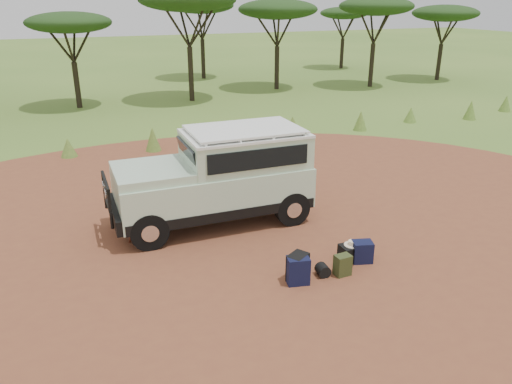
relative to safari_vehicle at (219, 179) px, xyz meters
name	(u,v)px	position (x,y,z in m)	size (l,w,h in m)	color
ground	(232,253)	(-0.31, -1.77, -1.17)	(140.00, 140.00, 0.00)	#51792B
dirt_clearing	(232,253)	(-0.31, -1.77, -1.16)	(23.00, 23.00, 0.01)	brown
grass_fringe	(157,141)	(-0.20, 6.90, -0.76)	(36.60, 1.60, 0.90)	#51792B
acacia_treeline	(120,8)	(0.44, 18.04, 3.71)	(46.70, 13.20, 6.26)	black
safari_vehicle	(219,179)	(0.00, 0.00, 0.00)	(5.04, 2.07, 2.41)	beige
walking_staff	(132,214)	(-2.27, -0.48, -0.40)	(0.04, 0.04, 1.56)	brown
backpack_black	(298,267)	(0.55, -3.35, -0.87)	(0.43, 0.32, 0.59)	black
backpack_navy	(298,270)	(0.50, -3.46, -0.87)	(0.44, 0.32, 0.58)	#121538
backpack_olive	(343,265)	(1.50, -3.53, -0.94)	(0.33, 0.24, 0.46)	#424821
duffel_navy	(362,252)	(2.20, -3.20, -0.92)	(0.43, 0.32, 0.48)	#121538
hard_case	(352,253)	(2.03, -3.07, -0.98)	(0.53, 0.37, 0.37)	black
stuff_sack	(323,270)	(1.11, -3.41, -1.03)	(0.27, 0.27, 0.27)	black
safari_hat	(352,244)	(2.03, -3.07, -0.75)	(0.37, 0.37, 0.11)	beige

